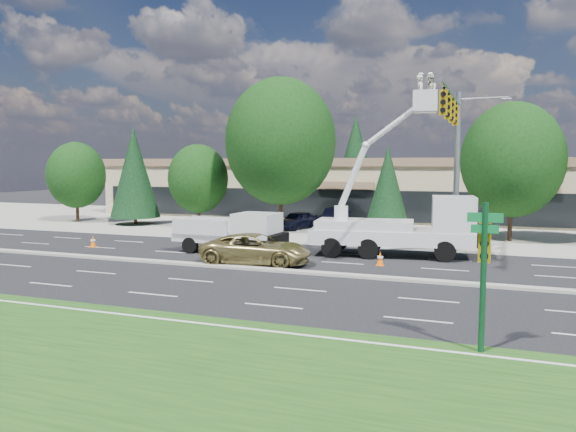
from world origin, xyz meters
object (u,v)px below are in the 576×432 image
at_px(signal_mast, 455,144).
at_px(utility_pickup, 234,236).
at_px(bucket_truck, 403,220).
at_px(minivan, 256,249).
at_px(street_sign_pole, 484,261).

distance_m(signal_mast, utility_pickup, 12.98).
bearing_deg(utility_pickup, bucket_truck, 15.70).
bearing_deg(signal_mast, minivan, -147.95).
bearing_deg(bucket_truck, street_sign_pole, -80.64).
bearing_deg(bucket_truck, utility_pickup, -174.52).
relative_size(bucket_truck, minivan, 1.77).
bearing_deg(bucket_truck, minivan, -150.66).
relative_size(signal_mast, street_sign_pole, 2.54).
distance_m(signal_mast, minivan, 11.85).
bearing_deg(signal_mast, street_sign_pole, -82.73).
height_order(utility_pickup, minivan, utility_pickup).
xyz_separation_m(street_sign_pole, utility_pickup, (-13.55, 12.58, -1.50)).
relative_size(street_sign_pole, minivan, 0.73).
xyz_separation_m(bucket_truck, minivan, (-6.47, -4.87, -1.24)).
relative_size(signal_mast, minivan, 1.85).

